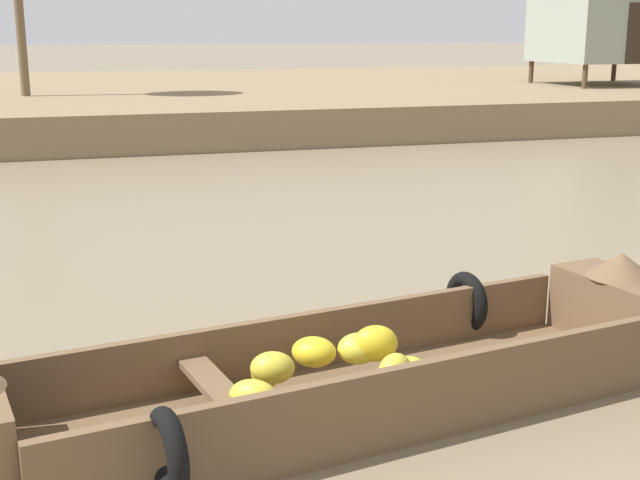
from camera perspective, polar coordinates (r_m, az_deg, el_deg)
ground_plane at (r=10.39m, az=-7.22°, el=-0.80°), size 300.00×300.00×0.00m
riverbank_strip at (r=28.43m, az=-13.73°, el=9.18°), size 160.00×20.00×0.89m
banana_boat at (r=5.99m, az=1.86°, el=-9.02°), size 5.67×2.47×0.86m
stilt_house_right at (r=29.39m, az=18.62°, el=13.94°), size 4.34×4.01×3.98m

